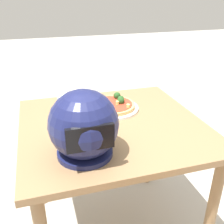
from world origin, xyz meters
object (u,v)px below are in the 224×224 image
at_px(pizza, 113,104).
at_px(drinking_glass, 64,105).
at_px(dining_table, 112,141).
at_px(motorcycle_helmet, 84,126).

distance_m(pizza, drinking_glass, 0.26).
bearing_deg(pizza, dining_table, 72.14).
xyz_separation_m(dining_table, pizza, (-0.05, -0.16, 0.13)).
relative_size(pizza, motorcycle_helmet, 0.93).
bearing_deg(dining_table, motorcycle_helmet, 51.83).
distance_m(dining_table, motorcycle_helmet, 0.37).
bearing_deg(motorcycle_helmet, pizza, -120.77).
bearing_deg(dining_table, pizza, -107.86).
xyz_separation_m(motorcycle_helmet, drinking_glass, (0.03, -0.39, -0.08)).
distance_m(dining_table, pizza, 0.21).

